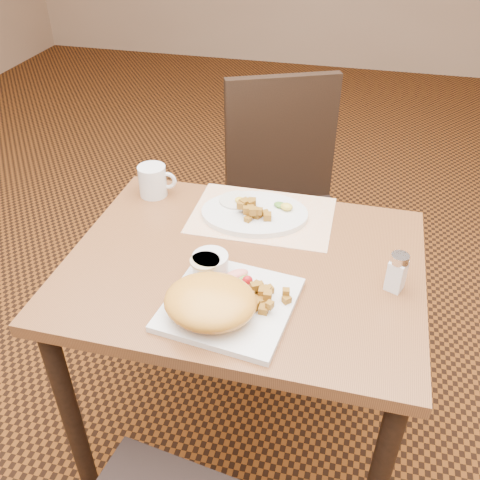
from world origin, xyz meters
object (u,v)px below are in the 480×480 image
salt_shaker (397,272)px  coffee_mug (153,181)px  table (244,294)px  chair_far (286,198)px  plate_oval (255,214)px  plate_square (230,304)px

salt_shaker → coffee_mug: salt_shaker is taller
table → chair_far: chair_far is taller
plate_oval → coffee_mug: 0.33m
coffee_mug → plate_square: bearing=-50.6°
plate_oval → coffee_mug: (-0.32, 0.05, 0.04)m
table → plate_square: size_ratio=3.21×
table → plate_square: bearing=-86.9°
chair_far → coffee_mug: size_ratio=8.45×
plate_square → plate_oval: size_ratio=0.92×
table → plate_oval: plate_oval is taller
table → coffee_mug: 0.46m
coffee_mug → table: bearing=-36.9°
table → plate_oval: 0.24m
coffee_mug → plate_oval: bearing=-8.4°
plate_oval → chair_far: bearing=87.9°
plate_square → chair_far: bearing=90.7°
plate_square → coffee_mug: bearing=129.4°
table → salt_shaker: salt_shaker is taller
plate_square → plate_oval: bearing=94.3°
salt_shaker → plate_square: bearing=-156.6°
plate_square → salt_shaker: bearing=23.4°
table → coffee_mug: size_ratio=7.84×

